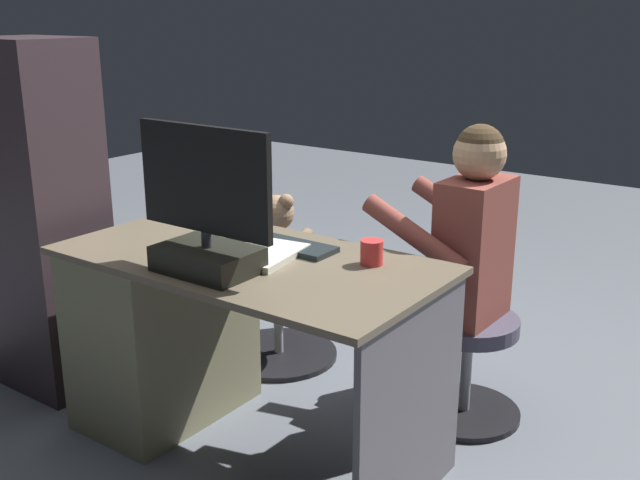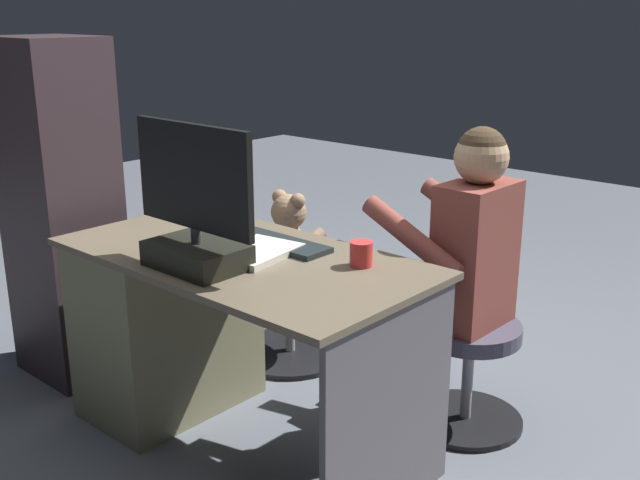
% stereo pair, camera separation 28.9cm
% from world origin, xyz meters
% --- Properties ---
extents(ground_plane, '(10.00, 10.00, 0.00)m').
position_xyz_m(ground_plane, '(0.00, 0.00, 0.00)').
color(ground_plane, slate).
extents(desk, '(1.38, 0.72, 0.76)m').
position_xyz_m(desk, '(0.36, 0.32, 0.40)').
color(desk, brown).
rests_on(desk, ground_plane).
extents(monitor, '(0.54, 0.23, 0.48)m').
position_xyz_m(monitor, '(0.01, 0.51, 0.92)').
color(monitor, black).
rests_on(monitor, desk).
extents(keyboard, '(0.42, 0.14, 0.02)m').
position_xyz_m(keyboard, '(-0.02, 0.16, 0.77)').
color(keyboard, black).
rests_on(keyboard, desk).
extents(computer_mouse, '(0.06, 0.10, 0.04)m').
position_xyz_m(computer_mouse, '(0.28, 0.18, 0.77)').
color(computer_mouse, '#2D2529').
rests_on(computer_mouse, desk).
extents(cup, '(0.08, 0.08, 0.09)m').
position_xyz_m(cup, '(-0.39, 0.14, 0.80)').
color(cup, red).
rests_on(cup, desk).
extents(tv_remote, '(0.08, 0.16, 0.02)m').
position_xyz_m(tv_remote, '(0.27, 0.41, 0.76)').
color(tv_remote, black).
rests_on(tv_remote, desk).
extents(notebook_binder, '(0.26, 0.33, 0.02)m').
position_xyz_m(notebook_binder, '(-0.05, 0.30, 0.77)').
color(notebook_binder, beige).
rests_on(notebook_binder, desk).
extents(office_chair_teddy, '(0.55, 0.55, 0.43)m').
position_xyz_m(office_chair_teddy, '(0.40, -0.34, 0.23)').
color(office_chair_teddy, black).
rests_on(office_chair_teddy, ground_plane).
extents(teddy_bear, '(0.26, 0.26, 0.37)m').
position_xyz_m(teddy_bear, '(0.40, -0.35, 0.59)').
color(teddy_bear, '#937254').
rests_on(teddy_bear, office_chair_teddy).
extents(visitor_chair, '(0.45, 0.45, 0.43)m').
position_xyz_m(visitor_chair, '(-0.54, -0.36, 0.26)').
color(visitor_chair, black).
rests_on(visitor_chair, ground_plane).
extents(person, '(0.50, 0.48, 1.19)m').
position_xyz_m(person, '(-0.47, -0.36, 0.70)').
color(person, brown).
rests_on(person, ground_plane).
extents(equipment_rack, '(0.44, 0.36, 1.48)m').
position_xyz_m(equipment_rack, '(1.04, 0.41, 0.74)').
color(equipment_rack, '#34272C').
rests_on(equipment_rack, ground_plane).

